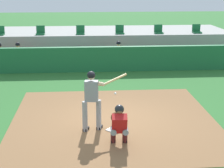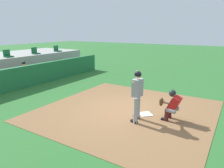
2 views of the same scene
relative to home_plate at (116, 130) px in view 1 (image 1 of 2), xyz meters
The scene contains 16 objects.
ground_plane 0.80m from the home_plate, 90.00° to the left, with size 80.00×80.00×0.00m, color #2D6B2D.
dirt_infield 0.80m from the home_plate, 90.00° to the left, with size 6.40×6.40×0.01m, color olive.
home_plate is the anchor object (origin of this frame).
batter_at_plate 1.22m from the home_plate, behind, with size 1.36×0.69×1.80m.
catcher_crouched 1.11m from the home_plate, 89.79° to the right, with size 0.50×1.67×1.13m.
dugout_wall 7.32m from the home_plate, 90.00° to the left, with size 13.00×0.30×1.20m, color #1E6638.
dugout_bench 8.30m from the home_plate, 90.00° to the left, with size 11.80×0.44×0.45m, color olive.
dugout_player_1 9.17m from the home_plate, 117.14° to the left, with size 0.49×0.70×1.30m.
dugout_player_2 8.21m from the home_plate, 84.13° to the left, with size 0.49×0.70×1.30m.
stands_platform 11.72m from the home_plate, 90.00° to the left, with size 15.00×4.40×1.40m, color #9E9E99.
stadium_seat_0 11.63m from the home_plate, 118.02° to the left, with size 0.46×0.46×0.48m.
stadium_seat_1 10.79m from the home_plate, 107.71° to the left, with size 0.46×0.46×0.48m.
stadium_seat_2 10.35m from the home_plate, 96.08° to the left, with size 0.46×0.46×0.48m.
stadium_seat_3 10.35m from the home_plate, 83.92° to the left, with size 0.46×0.46×0.48m.
stadium_seat_4 10.79m from the home_plate, 72.29° to the left, with size 0.46×0.46×0.48m.
stadium_seat_5 11.63m from the home_plate, 61.98° to the left, with size 0.46×0.46×0.48m.
Camera 1 is at (-0.87, -10.81, 4.30)m, focal length 58.93 mm.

